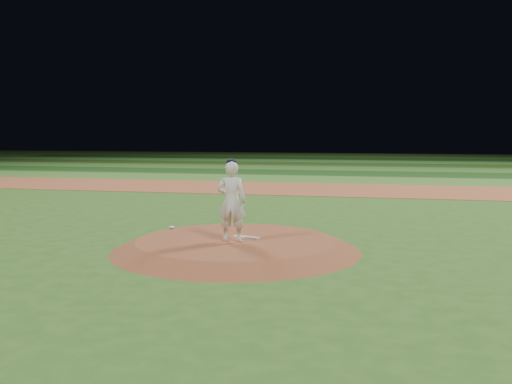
{
  "coord_description": "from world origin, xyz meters",
  "views": [
    {
      "loc": [
        3.21,
        -12.04,
        2.61
      ],
      "look_at": [
        0.0,
        2.0,
        1.1
      ],
      "focal_mm": 40.0,
      "sensor_mm": 36.0,
      "label": 1
    }
  ],
  "objects_px": {
    "pitchers_mound": "(236,245)",
    "pitcher_on_mound": "(232,201)",
    "pitching_rubber": "(247,237)",
    "rosin_bag": "(172,227)"
  },
  "relations": [
    {
      "from": "pitchers_mound",
      "to": "pitcher_on_mound",
      "type": "xyz_separation_m",
      "value": [
        -0.03,
        -0.25,
        1.01
      ]
    },
    {
      "from": "pitchers_mound",
      "to": "pitching_rubber",
      "type": "bearing_deg",
      "value": 49.9
    },
    {
      "from": "pitching_rubber",
      "to": "pitcher_on_mound",
      "type": "height_order",
      "value": "pitcher_on_mound"
    },
    {
      "from": "pitching_rubber",
      "to": "pitchers_mound",
      "type": "bearing_deg",
      "value": -113.49
    },
    {
      "from": "pitcher_on_mound",
      "to": "pitching_rubber",
      "type": "bearing_deg",
      "value": 65.4
    },
    {
      "from": "pitcher_on_mound",
      "to": "rosin_bag",
      "type": "bearing_deg",
      "value": 146.74
    },
    {
      "from": "rosin_bag",
      "to": "pitcher_on_mound",
      "type": "height_order",
      "value": "pitcher_on_mound"
    },
    {
      "from": "rosin_bag",
      "to": "pitching_rubber",
      "type": "bearing_deg",
      "value": -19.88
    },
    {
      "from": "pitching_rubber",
      "to": "rosin_bag",
      "type": "distance_m",
      "value": 2.22
    },
    {
      "from": "pitchers_mound",
      "to": "pitching_rubber",
      "type": "xyz_separation_m",
      "value": [
        0.19,
        0.23,
        0.14
      ]
    }
  ]
}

